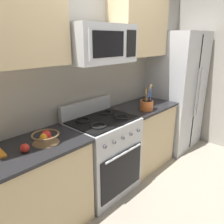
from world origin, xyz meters
TOP-DOWN VIEW (x-y plane):
  - ground_plane at (0.00, 0.00)m, footprint 16.00×16.00m
  - wall_back at (0.00, 0.97)m, footprint 8.00×0.10m
  - counter_left at (-0.89, 0.60)m, footprint 1.01×0.59m
  - range_oven at (-0.00, 0.61)m, footprint 0.76×0.64m
  - counter_right at (0.83, 0.60)m, footprint 0.88×0.59m
  - refrigerator at (1.73, 0.59)m, footprint 0.88×0.71m
  - microwave at (-0.00, 0.63)m, footprint 0.76×0.44m
  - upper_cabinets_left at (-0.90, 0.75)m, footprint 1.00×0.34m
  - upper_cabinets_right at (0.83, 0.75)m, footprint 0.87×0.34m
  - utensil_crock at (0.67, 0.46)m, footprint 0.17×0.17m
  - fruit_basket at (-0.74, 0.58)m, footprint 0.24×0.24m
  - apple_loose at (-0.95, 0.55)m, footprint 0.07×0.07m
  - prep_bowl at (0.94, 0.66)m, footprint 0.11×0.11m

SIDE VIEW (x-z plane):
  - ground_plane at x=0.00m, z-range 0.00..0.00m
  - counter_left at x=-0.89m, z-range 0.00..0.91m
  - counter_right at x=0.83m, z-range 0.00..0.91m
  - range_oven at x=0.00m, z-range -0.07..1.02m
  - prep_bowl at x=0.94m, z-range 0.91..0.95m
  - apple_loose at x=-0.95m, z-range 0.91..0.98m
  - refrigerator at x=1.73m, z-range 0.00..1.90m
  - fruit_basket at x=-0.74m, z-range 0.90..1.01m
  - utensil_crock at x=0.67m, z-range 0.82..1.15m
  - wall_back at x=0.00m, z-range 0.00..2.60m
  - microwave at x=0.00m, z-range 1.55..1.93m
  - upper_cabinets_left at x=-0.90m, z-range 1.57..2.28m
  - upper_cabinets_right at x=0.83m, z-range 1.57..2.28m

